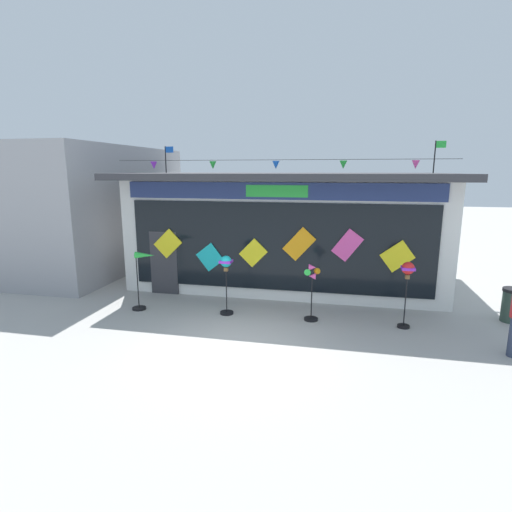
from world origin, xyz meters
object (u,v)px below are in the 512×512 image
Objects in this scene: kite_shop_building at (289,226)px; wind_spinner_far_left at (143,273)px; wind_spinner_left at (226,271)px; wind_spinner_center_right at (407,277)px; trash_bin at (512,305)px; wind_spinner_center_left at (312,286)px.

kite_shop_building is 6.18× the size of wind_spinner_far_left.
wind_spinner_left is at bearing -104.56° from kite_shop_building.
wind_spinner_center_right is (6.99, 0.16, 0.23)m from wind_spinner_far_left.
trash_bin is at bearing -27.85° from kite_shop_building.
wind_spinner_far_left reaches higher than wind_spinner_left.
wind_spinner_center_left is at bearing 1.88° from wind_spinner_far_left.
wind_spinner_left is 4.62m from wind_spinner_center_right.
kite_shop_building is 11.65× the size of trash_bin.
wind_spinner_center_left is 5.22m from trash_bin.
wind_spinner_center_left is (1.18, -4.36, -0.96)m from kite_shop_building.
wind_spinner_left is (-1.13, -4.33, -0.71)m from kite_shop_building.
wind_spinner_center_left is at bearing -179.76° from wind_spinner_center_right.
trash_bin is (6.28, -3.32, -1.46)m from kite_shop_building.
wind_spinner_left is 0.97× the size of wind_spinner_center_right.
wind_spinner_center_left is at bearing -168.48° from trash_bin.
wind_spinner_center_right is at bearing -0.14° from wind_spinner_left.
wind_spinner_left is 1.84× the size of trash_bin.
kite_shop_building is 5.76m from wind_spinner_far_left.
wind_spinner_center_right is at bearing 1.34° from wind_spinner_far_left.
wind_spinner_center_right reaches higher than wind_spinner_far_left.
wind_spinner_center_right is (4.62, -0.01, 0.11)m from wind_spinner_left.
wind_spinner_far_left is 1.03× the size of wind_spinner_left.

